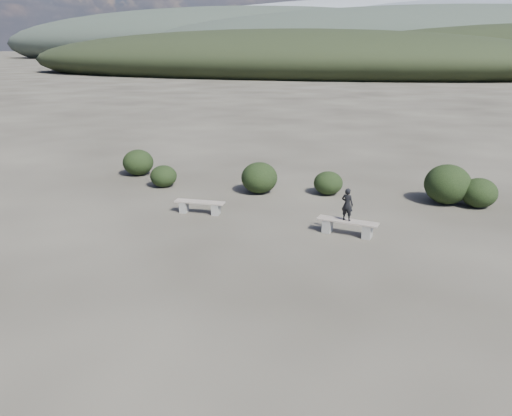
% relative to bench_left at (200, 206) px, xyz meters
% --- Properties ---
extents(ground, '(1200.00, 1200.00, 0.00)m').
position_rel_bench_left_xyz_m(ground, '(2.03, -5.61, -0.25)').
color(ground, '#302C25').
rests_on(ground, ground).
extents(bench_left, '(1.68, 0.50, 0.41)m').
position_rel_bench_left_xyz_m(bench_left, '(0.00, 0.00, 0.00)').
color(bench_left, gray).
rests_on(bench_left, ground).
extents(bench_right, '(1.80, 0.56, 0.44)m').
position_rel_bench_left_xyz_m(bench_right, '(4.89, -0.44, 0.02)').
color(bench_right, gray).
rests_on(bench_right, ground).
extents(seated_person, '(0.40, 0.32, 0.96)m').
position_rel_bench_left_xyz_m(seated_person, '(4.85, -0.44, 0.67)').
color(seated_person, black).
rests_on(seated_person, bench_right).
extents(shrub_a, '(1.04, 1.04, 0.85)m').
position_rel_bench_left_xyz_m(shrub_a, '(-2.72, 2.57, 0.17)').
color(shrub_a, black).
rests_on(shrub_a, ground).
extents(shrub_b, '(1.35, 1.35, 1.16)m').
position_rel_bench_left_xyz_m(shrub_b, '(1.09, 2.95, 0.33)').
color(shrub_b, black).
rests_on(shrub_b, ground).
extents(shrub_c, '(1.08, 1.08, 0.86)m').
position_rel_bench_left_xyz_m(shrub_c, '(3.57, 3.57, 0.18)').
color(shrub_c, black).
rests_on(shrub_c, ground).
extents(shrub_d, '(1.57, 1.57, 1.38)m').
position_rel_bench_left_xyz_m(shrub_d, '(7.69, 3.77, 0.44)').
color(shrub_d, black).
rests_on(shrub_d, ground).
extents(shrub_e, '(1.21, 1.21, 1.01)m').
position_rel_bench_left_xyz_m(shrub_e, '(8.71, 3.66, 0.25)').
color(shrub_e, black).
rests_on(shrub_e, ground).
extents(shrub_f, '(1.29, 1.29, 1.09)m').
position_rel_bench_left_xyz_m(shrub_f, '(-4.67, 3.93, 0.29)').
color(shrub_f, black).
rests_on(shrub_f, ground).
extents(mountain_ridges, '(500.00, 400.00, 56.00)m').
position_rel_bench_left_xyz_m(mountain_ridges, '(-5.45, 333.45, 10.59)').
color(mountain_ridges, black).
rests_on(mountain_ridges, ground).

